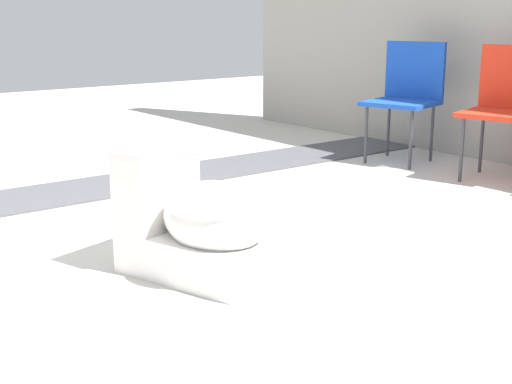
{
  "coord_description": "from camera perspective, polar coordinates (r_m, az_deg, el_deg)",
  "views": [
    {
      "loc": [
        2.55,
        -1.51,
        1.03
      ],
      "look_at": [
        0.26,
        0.26,
        0.3
      ],
      "focal_mm": 50.0,
      "sensor_mm": 36.0,
      "label": 1
    }
  ],
  "objects": [
    {
      "name": "folding_chair_left",
      "position": [
        5.18,
        12.04,
        8.09
      ],
      "size": [
        0.54,
        0.54,
        0.83
      ],
      "rotation": [
        0.0,
        0.0,
        -1.31
      ],
      "color": "#1947B2",
      "rests_on": "ground"
    },
    {
      "name": "ground_plane",
      "position": [
        3.14,
        -6.62,
        -5.12
      ],
      "size": [
        14.0,
        14.0,
        0.0
      ],
      "primitive_type": "plane",
      "color": "beige"
    },
    {
      "name": "gravel_strip",
      "position": [
        4.5,
        -10.07,
        0.75
      ],
      "size": [
        0.56,
        8.0,
        0.01
      ],
      "primitive_type": "cube",
      "color": "#4C4C51",
      "rests_on": "ground"
    },
    {
      "name": "toilet",
      "position": [
        2.84,
        -4.74,
        -2.47
      ],
      "size": [
        0.71,
        0.54,
        0.52
      ],
      "rotation": [
        0.0,
        0.0,
        0.29
      ],
      "color": "white",
      "rests_on": "ground"
    },
    {
      "name": "folding_chair_middle",
      "position": [
        4.77,
        19.5,
        7.1
      ],
      "size": [
        0.54,
        0.54,
        0.83
      ],
      "rotation": [
        0.0,
        0.0,
        -1.31
      ],
      "color": "red",
      "rests_on": "ground"
    }
  ]
}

